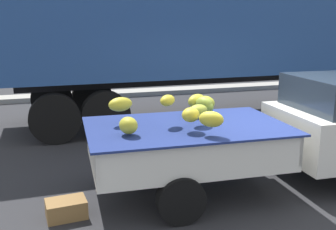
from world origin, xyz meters
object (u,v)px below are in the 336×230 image
(fallen_banana_bunch_near_tailgate, at_px, (73,211))
(produce_crate, at_px, (66,209))
(semi_trailer, at_px, (229,22))
(pickup_truck, at_px, (308,129))

(fallen_banana_bunch_near_tailgate, distance_m, produce_crate, 0.09)
(fallen_banana_bunch_near_tailgate, relative_size, produce_crate, 0.55)
(semi_trailer, height_order, produce_crate, semi_trailer)
(semi_trailer, xyz_separation_m, produce_crate, (-4.54, -4.71, -2.42))
(produce_crate, bearing_deg, pickup_truck, 2.20)
(pickup_truck, distance_m, fallen_banana_bunch_near_tailgate, 3.81)
(pickup_truck, relative_size, produce_crate, 9.94)
(semi_trailer, bearing_deg, fallen_banana_bunch_near_tailgate, -134.24)
(semi_trailer, height_order, fallen_banana_bunch_near_tailgate, semi_trailer)
(semi_trailer, bearing_deg, pickup_truck, -100.17)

